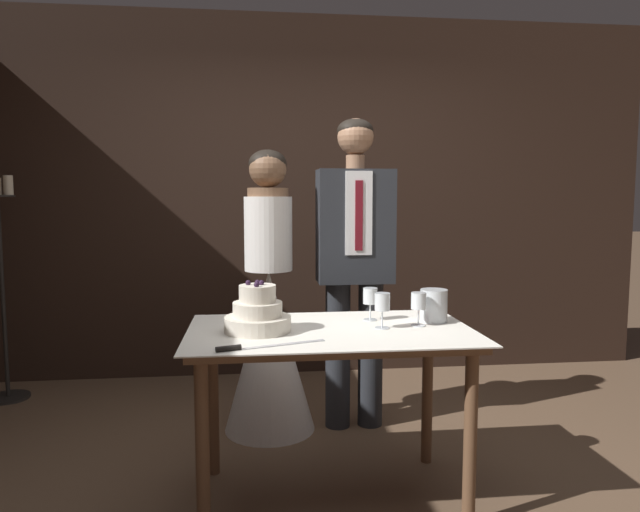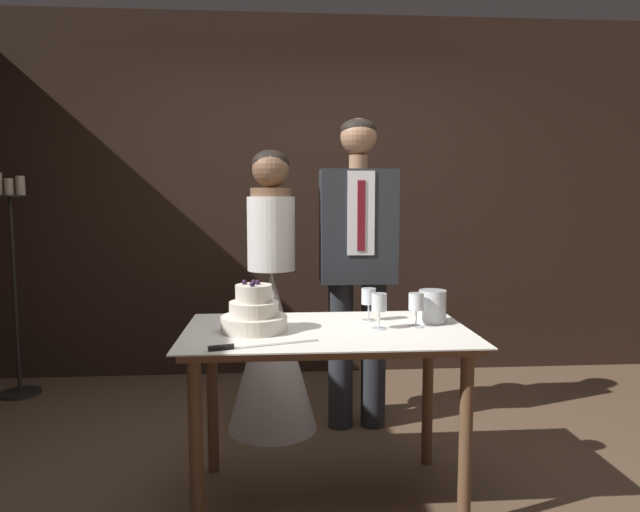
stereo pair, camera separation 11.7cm
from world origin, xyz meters
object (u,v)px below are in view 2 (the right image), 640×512
object	(u,v)px
wine_glass_near	(379,303)
candle_stand	(14,284)
cake_table	(327,351)
bride	(272,328)
tiered_cake	(254,314)
wine_glass_middle	(416,303)
wine_glass_far	(369,298)
groom	(358,255)
hurricane_candle	(432,307)
cake_knife	(244,346)

from	to	relation	value
wine_glass_near	candle_stand	bearing A→B (deg)	145.57
cake_table	bride	xyz separation A→B (m)	(-0.26, 0.83, -0.08)
tiered_cake	cake_table	bearing A→B (deg)	1.49
wine_glass_middle	wine_glass_far	size ratio (longest dim) A/B	0.99
tiered_cake	bride	size ratio (longest dim) A/B	0.18
wine_glass_middle	wine_glass_far	distance (m)	0.25
cake_table	wine_glass_near	size ratio (longest dim) A/B	7.89
groom	wine_glass_near	bearing A→B (deg)	-91.42
wine_glass_far	cake_table	bearing A→B (deg)	-142.39
wine_glass_near	groom	distance (m)	0.85
wine_glass_near	hurricane_candle	distance (m)	0.30
cake_knife	wine_glass_far	xyz separation A→B (m)	(0.57, 0.47, 0.10)
cake_table	bride	distance (m)	0.87
cake_table	tiered_cake	world-z (taller)	tiered_cake
bride	wine_glass_middle	bearing A→B (deg)	-50.30
tiered_cake	groom	world-z (taller)	groom
cake_table	wine_glass_far	size ratio (longest dim) A/B	8.12
cake_knife	hurricane_candle	xyz separation A→B (m)	(0.87, 0.40, 0.07)
wine_glass_near	hurricane_candle	bearing A→B (deg)	21.93
wine_glass_middle	candle_stand	distance (m)	2.91
wine_glass_near	bride	xyz separation A→B (m)	(-0.49, 0.84, -0.30)
tiered_cake	wine_glass_middle	size ratio (longest dim) A/B	1.89
tiered_cake	candle_stand	size ratio (longest dim) A/B	0.19
bride	hurricane_candle	bearing A→B (deg)	-43.34
wine_glass_far	hurricane_candle	xyz separation A→B (m)	(0.30, -0.07, -0.04)
tiered_cake	wine_glass_near	size ratio (longest dim) A/B	1.82
candle_stand	tiered_cake	bearing A→B (deg)	-42.21
wine_glass_near	wine_glass_far	bearing A→B (deg)	96.08
wine_glass_far	bride	xyz separation A→B (m)	(-0.47, 0.66, -0.29)
wine_glass_middle	cake_knife	bearing A→B (deg)	-157.56
wine_glass_near	groom	bearing A→B (deg)	88.58
wine_glass_middle	groom	world-z (taller)	groom
cake_knife	candle_stand	bearing A→B (deg)	114.91
cake_table	cake_knife	size ratio (longest dim) A/B	2.91
wine_glass_middle	wine_glass_far	bearing A→B (deg)	142.88
cake_table	bride	bearing A→B (deg)	107.27
wine_glass_near	candle_stand	size ratio (longest dim) A/B	0.10
cake_table	tiered_cake	xyz separation A→B (m)	(-0.33, -0.01, 0.18)
groom	candle_stand	distance (m)	2.44
tiered_cake	wine_glass_far	world-z (taller)	tiered_cake
cake_table	wine_glass_far	distance (m)	0.35
wine_glass_near	groom	size ratio (longest dim) A/B	0.09
tiered_cake	wine_glass_near	world-z (taller)	tiered_cake
cake_knife	bride	xyz separation A→B (m)	(0.10, 1.13, -0.19)
wine_glass_middle	groom	xyz separation A→B (m)	(-0.16, 0.81, 0.15)
cake_knife	wine_glass_near	bearing A→B (deg)	8.43
wine_glass_middle	hurricane_candle	xyz separation A→B (m)	(0.10, 0.08, -0.03)
cake_table	wine_glass_near	xyz separation A→B (m)	(0.24, -0.01, 0.22)
hurricane_candle	wine_glass_near	bearing A→B (deg)	-158.07
wine_glass_far	groom	xyz separation A→B (m)	(0.04, 0.66, 0.14)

